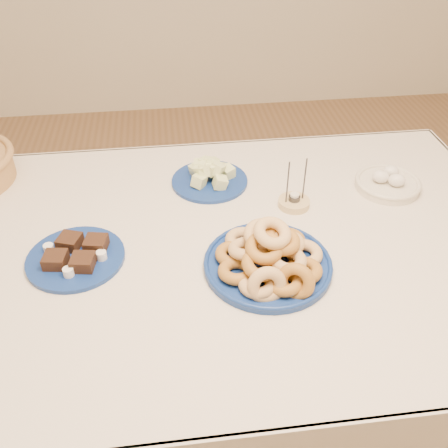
{
  "coord_description": "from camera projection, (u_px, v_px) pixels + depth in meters",
  "views": [
    {
      "loc": [
        -0.12,
        -1.02,
        1.61
      ],
      "look_at": [
        0.0,
        -0.05,
        0.85
      ],
      "focal_mm": 40.0,
      "sensor_mm": 36.0,
      "label": 1
    }
  ],
  "objects": [
    {
      "name": "ground",
      "position": [
        222.0,
        401.0,
        1.8
      ],
      "size": [
        5.0,
        5.0,
        0.0
      ],
      "primitive_type": "plane",
      "color": "brown",
      "rests_on": "ground"
    },
    {
      "name": "dining_table",
      "position": [
        222.0,
        271.0,
        1.41
      ],
      "size": [
        1.71,
        1.11,
        0.75
      ],
      "color": "brown",
      "rests_on": "ground"
    },
    {
      "name": "donut_platter",
      "position": [
        269.0,
        258.0,
        1.24
      ],
      "size": [
        0.35,
        0.35,
        0.15
      ],
      "rotation": [
        0.0,
        0.0,
        -0.09
      ],
      "color": "navy",
      "rests_on": "dining_table"
    },
    {
      "name": "melon_plate",
      "position": [
        209.0,
        175.0,
        1.56
      ],
      "size": [
        0.31,
        0.31,
        0.08
      ],
      "rotation": [
        0.0,
        0.0,
        -0.34
      ],
      "color": "navy",
      "rests_on": "dining_table"
    },
    {
      "name": "brownie_plate",
      "position": [
        76.0,
        256.0,
        1.28
      ],
      "size": [
        0.28,
        0.28,
        0.04
      ],
      "rotation": [
        0.0,
        0.0,
        -0.1
      ],
      "color": "navy",
      "rests_on": "dining_table"
    },
    {
      "name": "candle_holder",
      "position": [
        294.0,
        202.0,
        1.47
      ],
      "size": [
        0.11,
        0.11,
        0.16
      ],
      "rotation": [
        0.0,
        0.0,
        0.22
      ],
      "color": "tan",
      "rests_on": "dining_table"
    },
    {
      "name": "egg_bowl",
      "position": [
        388.0,
        183.0,
        1.54
      ],
      "size": [
        0.25,
        0.25,
        0.07
      ],
      "rotation": [
        0.0,
        0.0,
        -0.34
      ],
      "color": "beige",
      "rests_on": "dining_table"
    }
  ]
}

